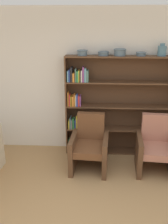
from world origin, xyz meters
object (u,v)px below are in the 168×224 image
object	(u,v)px
bowl_sage	(103,53)
armchair_cushioned	(155,148)
bowl_olive	(141,54)
bowl_stoneware	(120,52)
bookshelf	(111,108)
vase_tall	(162,51)
bowl_cream	(82,52)
armchair_leather	(90,146)

from	to	relation	value
bowl_sage	armchair_cushioned	size ratio (longest dim) A/B	0.21
bowl_olive	bowl_stoneware	bearing A→B (deg)	180.00
bookshelf	bowl_olive	size ratio (longest dim) A/B	11.29
bowl_sage	armchair_cushioned	xyz separation A→B (m)	(0.93, -0.61, -1.54)
vase_tall	armchair_cushioned	distance (m)	1.71
bowl_cream	bowl_stoneware	bearing A→B (deg)	0.00
bowl_stoneware	bowl_olive	xyz separation A→B (m)	(0.38, 0.00, -0.03)
bowl_cream	bowl_stoneware	distance (m)	0.67
bowl_cream	vase_tall	distance (m)	1.40
bookshelf	bowl_sage	size ratio (longest dim) A/B	10.25
bowl_cream	armchair_cushioned	size ratio (longest dim) A/B	0.20
bowl_stoneware	vase_tall	bearing A→B (deg)	0.00
bowl_stoneware	vase_tall	distance (m)	0.73
bookshelf	vase_tall	xyz separation A→B (m)	(0.85, -0.02, 1.09)
bowl_olive	armchair_leather	xyz separation A→B (m)	(-0.88, -0.61, -1.53)
bowl_olive	armchair_leather	size ratio (longest dim) A/B	0.19
bowl_olive	vase_tall	size ratio (longest dim) A/B	0.84
vase_tall	armchair_leather	world-z (taller)	vase_tall
bowl_stoneware	bowl_olive	world-z (taller)	bowl_stoneware
bowl_stoneware	bowl_olive	distance (m)	0.38
bowl_cream	bowl_olive	world-z (taller)	bowl_cream
bowl_cream	armchair_leather	bearing A→B (deg)	-75.31
bowl_stoneware	armchair_cushioned	distance (m)	1.79
bowl_stoneware	armchair_leather	size ratio (longest dim) A/B	0.24
bowl_olive	vase_tall	bearing A→B (deg)	0.00
bowl_cream	vase_tall	bearing A→B (deg)	0.00
bookshelf	armchair_cushioned	distance (m)	1.11
bowl_cream	bowl_sage	world-z (taller)	bowl_cream
bowl_stoneware	armchair_leather	xyz separation A→B (m)	(-0.51, -0.61, -1.56)
bowl_sage	vase_tall	world-z (taller)	vase_tall
bowl_olive	armchair_leather	distance (m)	1.87
armchair_leather	bowl_stoneware	bearing A→B (deg)	-125.68
vase_tall	armchair_cushioned	bearing A→B (deg)	-99.11
bowl_cream	bookshelf	bearing A→B (deg)	2.43
bowl_sage	armchair_leather	world-z (taller)	bowl_sage
bowl_sage	bowl_olive	distance (m)	0.66
bookshelf	bowl_olive	distance (m)	1.14
armchair_leather	vase_tall	bearing A→B (deg)	-149.78
bookshelf	bowl_stoneware	size ratio (longest dim) A/B	9.22
bowl_cream	bowl_stoneware	size ratio (longest dim) A/B	0.86
vase_tall	armchair_cushioned	size ratio (longest dim) A/B	0.23
bowl_cream	bowl_stoneware	xyz separation A→B (m)	(0.67, 0.00, 0.01)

